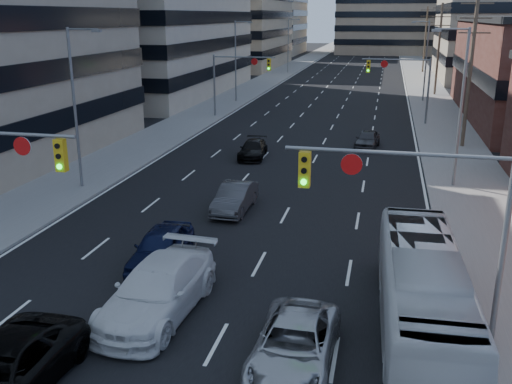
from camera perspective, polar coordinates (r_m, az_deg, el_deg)
The scene contains 25 objects.
road_surface at distance 139.08m, azimuth 10.46°, elevation 13.07°, with size 18.00×300.00×0.02m, color black.
sidewalk_left at distance 140.07m, azimuth 5.64°, elevation 13.32°, with size 5.00×300.00×0.15m, color slate.
sidewalk_right at distance 139.02m, azimuth 15.32°, elevation 12.78°, with size 5.00×300.00×0.15m, color slate.
office_left_far at distance 112.78m, azimuth -2.90°, elevation 16.46°, with size 20.00×30.00×16.00m, color gray.
bg_block_left at distance 152.52m, azimuth -0.19°, elevation 17.45°, with size 24.00×24.00×20.00m, color #ADA089.
bg_block_right at distance 140.99m, azimuth 24.12°, elevation 14.39°, with size 22.00×22.00×12.00m, color gray.
signal_near_right at distance 17.45m, azimuth 15.78°, elevation -1.07°, with size 6.59×0.33×6.00m.
signal_far_left at distance 55.66m, azimuth -1.88°, elevation 11.81°, with size 6.09×0.33×6.00m.
signal_far_right at distance 53.87m, azimuth 14.45°, elevation 11.10°, with size 6.09×0.33×6.00m.
utility_pole_block at distance 45.14m, azimuth 20.64°, elevation 11.33°, with size 2.20×0.28×11.00m.
utility_pole_midblock at distance 74.92m, azimuth 17.80°, elevation 13.57°, with size 2.20×0.28×11.00m.
utility_pole_distant at distance 104.83m, azimuth 16.57°, elevation 14.52°, with size 2.20×0.28×11.00m.
streetlight_left_near at distance 33.44m, azimuth -17.49°, elevation 8.65°, with size 2.03×0.22×9.00m.
streetlight_left_mid at distance 65.91m, azimuth -1.92°, elevation 13.32°, with size 2.03×0.22×9.00m.
streetlight_left_far at distance 100.11m, azimuth 3.33°, elevation 14.66°, with size 2.03×0.22×9.00m.
streetlight_right_near at distance 34.14m, azimuth 19.63°, elevation 8.61°, with size 2.03×0.22×9.00m.
streetlight_right_far at distance 68.86m, azimuth 16.54°, elevation 12.81°, with size 2.03×0.22×9.00m.
black_pickup at distance 16.88m, azimuth -24.11°, elevation -16.14°, with size 2.49×5.41×1.50m, color black.
white_van at distance 19.53m, azimuth -9.77°, elevation -9.61°, with size 2.45×6.03×1.75m, color silver.
silver_suv at distance 16.79m, azimuth 3.86°, elevation -14.98°, with size 2.25×4.87×1.35m, color #A5A5A9.
transit_bus at distance 18.56m, azimuth 16.30°, elevation -9.78°, with size 2.36×10.08×2.81m, color silver.
sedan_blue at distance 23.15m, azimuth -9.46°, elevation -5.47°, with size 1.80×4.49×1.53m, color black.
sedan_grey_center at distance 29.10m, azimuth -2.13°, elevation -0.58°, with size 1.49×4.26×1.40m, color #38383B.
sedan_black_far at distance 40.07m, azimuth -0.31°, elevation 4.30°, with size 1.71×4.20×1.22m, color black.
sedan_grey_right at distance 43.85m, azimuth 11.08°, elevation 5.19°, with size 1.58×3.93×1.34m, color #303032.
Camera 1 is at (6.37, -8.60, 9.64)m, focal length 40.00 mm.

